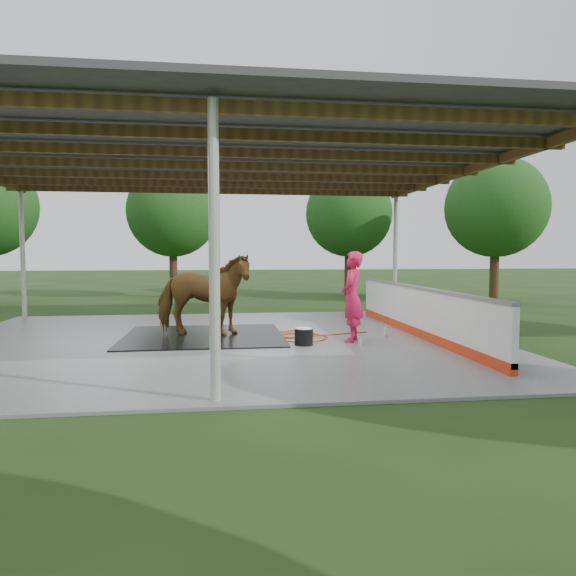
{
  "coord_description": "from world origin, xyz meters",
  "views": [
    {
      "loc": [
        0.08,
        -11.33,
        1.96
      ],
      "look_at": [
        1.57,
        -0.01,
        1.19
      ],
      "focal_mm": 32.0,
      "sensor_mm": 36.0,
      "label": 1
    }
  ],
  "objects": [
    {
      "name": "dasher_board",
      "position": [
        4.6,
        0.0,
        0.59
      ],
      "size": [
        0.16,
        8.0,
        1.15
      ],
      "color": "red",
      "rests_on": "concrete_slab"
    },
    {
      "name": "hose_coil",
      "position": [
        1.78,
        0.25,
        0.06
      ],
      "size": [
        2.47,
        1.62,
        0.02
      ],
      "color": "#AE2C0C",
      "rests_on": "concrete_slab"
    },
    {
      "name": "horse",
      "position": [
        -0.32,
        0.52,
        1.01
      ],
      "size": [
        2.35,
        1.34,
        1.88
      ],
      "primitive_type": "imported",
      "rotation": [
        0.0,
        0.0,
        1.42
      ],
      "color": "brown",
      "rests_on": "rubber_mat"
    },
    {
      "name": "concrete_slab",
      "position": [
        0.0,
        0.0,
        0.03
      ],
      "size": [
        12.0,
        10.0,
        0.05
      ],
      "primitive_type": "cube",
      "color": "slate",
      "rests_on": "ground"
    },
    {
      "name": "wash_bucket",
      "position": [
        1.79,
        -0.88,
        0.23
      ],
      "size": [
        0.39,
        0.39,
        0.36
      ],
      "color": "black",
      "rests_on": "concrete_slab"
    },
    {
      "name": "ground",
      "position": [
        0.0,
        0.0,
        0.0
      ],
      "size": [
        100.0,
        100.0,
        0.0
      ],
      "primitive_type": "plane",
      "color": "#1E3814"
    },
    {
      "name": "soap_bottle_b",
      "position": [
        2.96,
        -1.08,
        0.14
      ],
      "size": [
        0.11,
        0.11,
        0.18
      ],
      "primitive_type": "imported",
      "rotation": [
        0.0,
        0.0,
        -0.53
      ],
      "color": "#338CD8",
      "rests_on": "concrete_slab"
    },
    {
      "name": "pavilion_structure",
      "position": [
        0.0,
        -0.0,
        3.97
      ],
      "size": [
        12.6,
        10.6,
        4.05
      ],
      "color": "beige",
      "rests_on": "ground"
    },
    {
      "name": "tree_belt",
      "position": [
        0.3,
        0.9,
        3.79
      ],
      "size": [
        28.0,
        28.0,
        5.8
      ],
      "color": "#382314",
      "rests_on": "ground"
    },
    {
      "name": "rubber_mat",
      "position": [
        -0.32,
        0.52,
        0.06
      ],
      "size": [
        3.6,
        3.37,
        0.03
      ],
      "primitive_type": "cube",
      "color": "black",
      "rests_on": "concrete_slab"
    },
    {
      "name": "soap_bottle_a",
      "position": [
        3.83,
        -0.06,
        0.18
      ],
      "size": [
        0.14,
        0.14,
        0.26
      ],
      "primitive_type": "imported",
      "rotation": [
        0.0,
        0.0,
        0.65
      ],
      "color": "silver",
      "rests_on": "concrete_slab"
    },
    {
      "name": "handler",
      "position": [
        2.89,
        -0.56,
        1.02
      ],
      "size": [
        0.69,
        0.83,
        1.95
      ],
      "primitive_type": "imported",
      "rotation": [
        0.0,
        0.0,
        -1.95
      ],
      "color": "#CE1543",
      "rests_on": "concrete_slab"
    }
  ]
}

